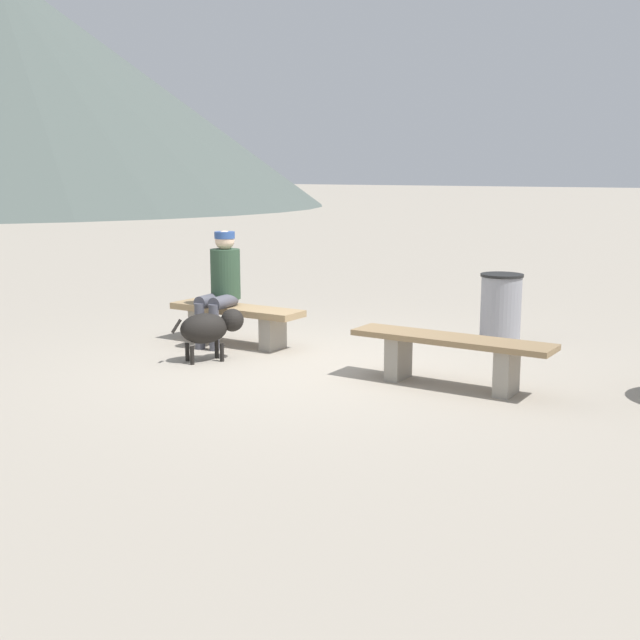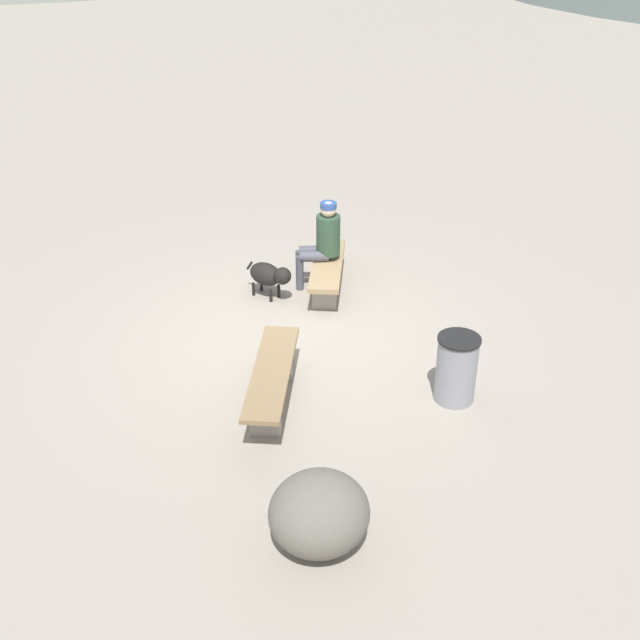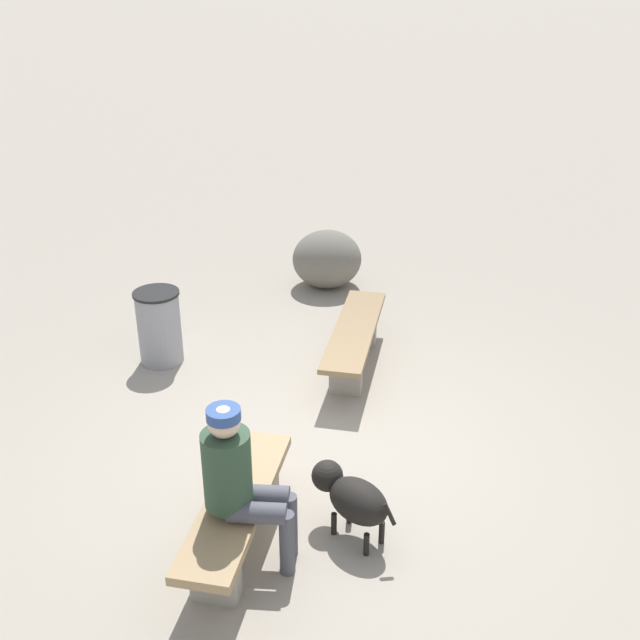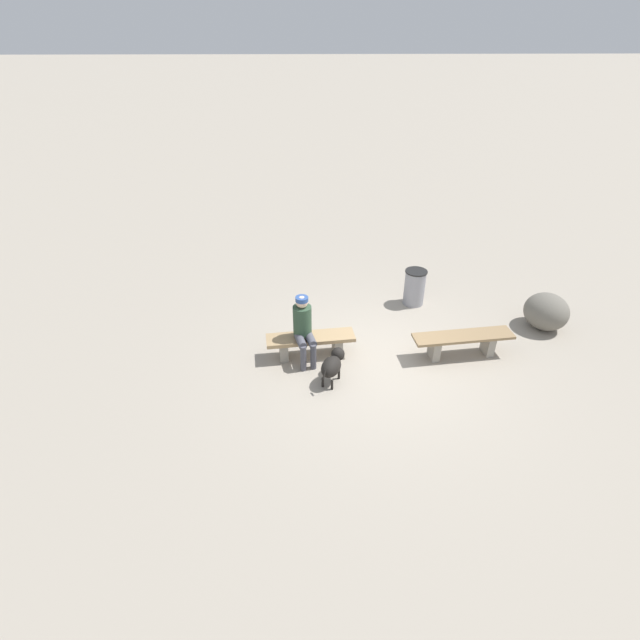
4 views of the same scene
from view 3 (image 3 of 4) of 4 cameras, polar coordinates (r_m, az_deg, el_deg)
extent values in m
cube|color=#9E9384|center=(6.72, 0.16, -10.14)|extent=(210.00, 210.00, 0.06)
cube|color=gray|center=(8.34, 3.21, -0.57)|extent=(0.18, 0.33, 0.42)
cube|color=gray|center=(7.41, 1.98, -4.18)|extent=(0.18, 0.33, 0.42)
cube|color=#8C704C|center=(7.76, 2.67, -0.75)|extent=(1.92, 0.62, 0.05)
cube|color=gray|center=(6.07, -4.84, -12.23)|extent=(0.19, 0.34, 0.37)
cube|color=gray|center=(5.35, -7.98, -18.81)|extent=(0.19, 0.34, 0.37)
cube|color=#A3845B|center=(5.56, -6.40, -13.61)|extent=(1.68, 0.60, 0.07)
cylinder|color=#2D4733|center=(5.20, -7.10, -11.24)|extent=(0.34, 0.34, 0.57)
sphere|color=beige|center=(4.98, -7.34, -7.73)|extent=(0.22, 0.22, 0.22)
cylinder|color=#2D4C8C|center=(4.95, -7.38, -7.14)|extent=(0.23, 0.23, 0.08)
cylinder|color=#4C4C56|center=(5.28, -4.86, -14.45)|extent=(0.24, 0.43, 0.15)
cylinder|color=#4C4C56|center=(5.42, -2.53, -16.65)|extent=(0.11, 0.11, 0.52)
cylinder|color=#4C4C56|center=(5.42, -4.57, -13.18)|extent=(0.24, 0.43, 0.15)
cylinder|color=#4C4C56|center=(5.56, -2.31, -15.36)|extent=(0.11, 0.11, 0.52)
ellipsoid|color=black|center=(5.62, 2.95, -13.63)|extent=(0.50, 0.59, 0.32)
sphere|color=black|center=(5.74, 0.56, -11.80)|extent=(0.24, 0.24, 0.24)
cylinder|color=black|center=(5.82, 1.07, -15.27)|extent=(0.04, 0.04, 0.19)
cylinder|color=black|center=(5.91, 2.25, -14.45)|extent=(0.04, 0.04, 0.19)
cylinder|color=black|center=(5.66, 3.56, -16.72)|extent=(0.04, 0.04, 0.19)
cylinder|color=black|center=(5.76, 4.73, -15.84)|extent=(0.04, 0.04, 0.19)
cylinder|color=black|center=(5.45, 5.34, -14.54)|extent=(0.08, 0.12, 0.15)
cylinder|color=gray|center=(8.08, -12.15, -0.62)|extent=(0.46, 0.46, 0.78)
cylinder|color=black|center=(7.91, -12.42, 2.00)|extent=(0.48, 0.48, 0.03)
ellipsoid|color=#6B665B|center=(9.77, 0.54, 4.67)|extent=(1.14, 1.17, 0.75)
camera|label=1|loc=(11.39, 41.63, 9.46)|focal=45.10mm
camera|label=2|loc=(14.22, 3.24, 31.33)|focal=43.96mm
camera|label=4|loc=(6.75, 79.84, 18.50)|focal=26.56mm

